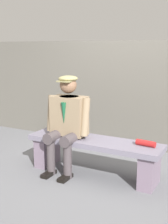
% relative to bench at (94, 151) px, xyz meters
% --- Properties ---
extents(ground_plane, '(30.00, 30.00, 0.00)m').
position_rel_bench_xyz_m(ground_plane, '(0.00, 0.00, -0.32)').
color(ground_plane, slate).
extents(bench, '(1.79, 0.47, 0.48)m').
position_rel_bench_xyz_m(bench, '(0.00, 0.00, 0.00)').
color(bench, slate).
rests_on(bench, ground).
extents(seated_man, '(0.63, 0.58, 1.29)m').
position_rel_bench_xyz_m(seated_man, '(0.37, 0.06, 0.40)').
color(seated_man, '#927C5F').
rests_on(seated_man, ground).
extents(rolled_magazine, '(0.25, 0.10, 0.07)m').
position_rel_bench_xyz_m(rolled_magazine, '(-0.67, -0.05, 0.19)').
color(rolled_magazine, '#B21E1E').
rests_on(rolled_magazine, bench).
extents(stadium_wall, '(12.00, 0.24, 1.77)m').
position_rel_bench_xyz_m(stadium_wall, '(0.00, -1.43, 0.56)').
color(stadium_wall, '#625E56').
rests_on(stadium_wall, ground).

